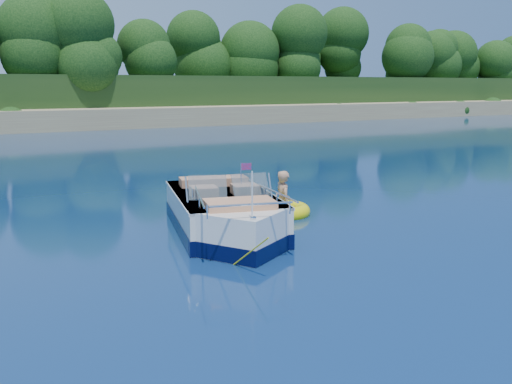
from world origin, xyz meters
The scene contains 4 objects.
ground centered at (0.00, 0.00, 0.00)m, with size 160.00×160.00×0.00m, color #0A274B.
motorboat centered at (1.46, 3.65, 0.38)m, with size 3.00×5.76×1.95m.
tow_tube centered at (3.55, 4.67, 0.10)m, with size 1.62×1.62×0.38m.
boy centered at (3.56, 4.68, 0.00)m, with size 0.61×0.40×1.66m, color tan.
Camera 1 is at (-3.98, -7.23, 3.23)m, focal length 40.00 mm.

